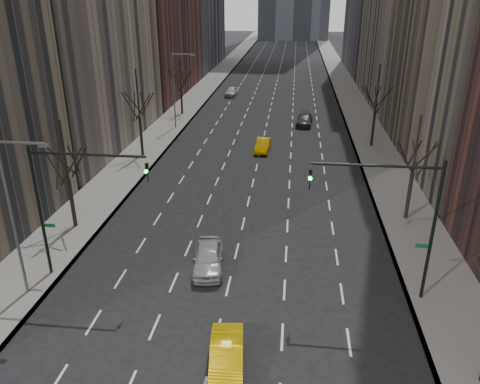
% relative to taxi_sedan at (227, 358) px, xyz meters
% --- Properties ---
extents(sidewalk_left, '(4.50, 320.00, 0.15)m').
position_rel_taxi_sedan_xyz_m(sidewalk_left, '(-13.07, 64.52, -0.62)').
color(sidewalk_left, slate).
rests_on(sidewalk_left, ground).
extents(sidewalk_right, '(4.50, 320.00, 0.15)m').
position_rel_taxi_sedan_xyz_m(sidewalk_right, '(11.43, 64.52, -0.62)').
color(sidewalk_right, slate).
rests_on(sidewalk_right, ground).
extents(tree_lw_b, '(3.36, 3.50, 7.82)m').
position_rel_taxi_sedan_xyz_m(tree_lw_b, '(-12.82, 12.52, 3.02)').
color(tree_lw_b, black).
rests_on(tree_lw_b, ground).
extents(tree_lw_c, '(3.36, 3.50, 8.74)m').
position_rel_taxi_sedan_xyz_m(tree_lw_c, '(-12.82, 28.52, 3.34)').
color(tree_lw_c, black).
rests_on(tree_lw_c, ground).
extents(tree_lw_d, '(3.36, 3.50, 7.36)m').
position_rel_taxi_sedan_xyz_m(tree_lw_d, '(-12.82, 46.52, 2.86)').
color(tree_lw_d, black).
rests_on(tree_lw_d, ground).
extents(tree_rw_b, '(3.36, 3.50, 7.82)m').
position_rel_taxi_sedan_xyz_m(tree_rw_b, '(11.18, 16.52, 3.02)').
color(tree_rw_b, black).
rests_on(tree_rw_b, ground).
extents(tree_rw_c, '(3.36, 3.50, 8.74)m').
position_rel_taxi_sedan_xyz_m(tree_rw_c, '(11.18, 34.52, 3.34)').
color(tree_rw_c, black).
rests_on(tree_rw_c, ground).
extents(traffic_mast_left, '(6.69, 0.39, 8.00)m').
position_rel_taxi_sedan_xyz_m(traffic_mast_left, '(-9.93, 6.52, 4.79)').
color(traffic_mast_left, black).
rests_on(traffic_mast_left, ground).
extents(traffic_mast_right, '(6.69, 0.39, 8.00)m').
position_rel_taxi_sedan_xyz_m(traffic_mast_right, '(8.28, 6.52, 4.79)').
color(traffic_mast_right, black).
rests_on(traffic_mast_right, ground).
extents(streetlight_near, '(2.83, 0.22, 9.00)m').
position_rel_taxi_sedan_xyz_m(streetlight_near, '(-11.66, 4.52, 4.92)').
color(streetlight_near, slate).
rests_on(streetlight_near, ground).
extents(streetlight_far, '(2.83, 0.22, 9.00)m').
position_rel_taxi_sedan_xyz_m(streetlight_far, '(-11.66, 39.52, 4.92)').
color(streetlight_far, slate).
rests_on(streetlight_far, ground).
extents(taxi_sedan, '(1.93, 4.36, 1.39)m').
position_rel_taxi_sedan_xyz_m(taxi_sedan, '(0.00, 0.00, 0.00)').
color(taxi_sedan, '#ECBC04').
rests_on(taxi_sedan, ground).
extents(silver_sedan_ahead, '(2.37, 4.66, 1.52)m').
position_rel_taxi_sedan_xyz_m(silver_sedan_ahead, '(-2.31, 8.29, 0.06)').
color(silver_sedan_ahead, '#A3A5AA').
rests_on(silver_sedan_ahead, ground).
extents(far_taxi, '(1.62, 4.09, 1.33)m').
position_rel_taxi_sedan_xyz_m(far_taxi, '(-0.56, 31.67, -0.03)').
color(far_taxi, '#F7B705').
rests_on(far_taxi, ground).
extents(far_suv_grey, '(2.32, 4.93, 1.39)m').
position_rel_taxi_sedan_xyz_m(far_suv_grey, '(3.95, 42.81, -0.00)').
color(far_suv_grey, '#313136').
rests_on(far_suv_grey, ground).
extents(far_car_white, '(2.00, 4.29, 1.42)m').
position_rel_taxi_sedan_xyz_m(far_car_white, '(-7.65, 59.70, 0.01)').
color(far_car_white, silver).
rests_on(far_car_white, ground).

